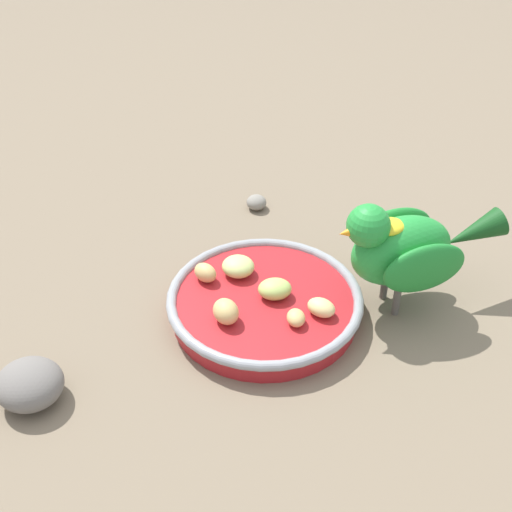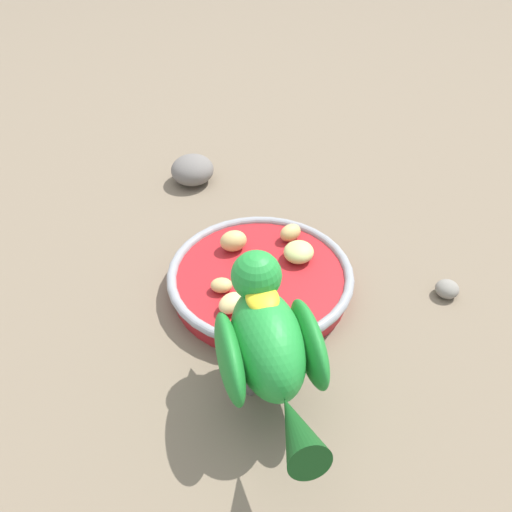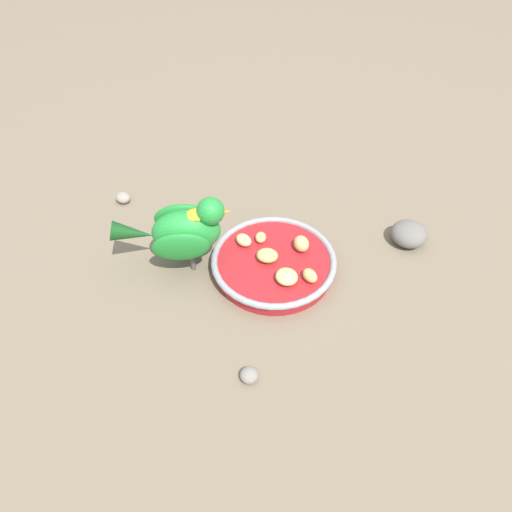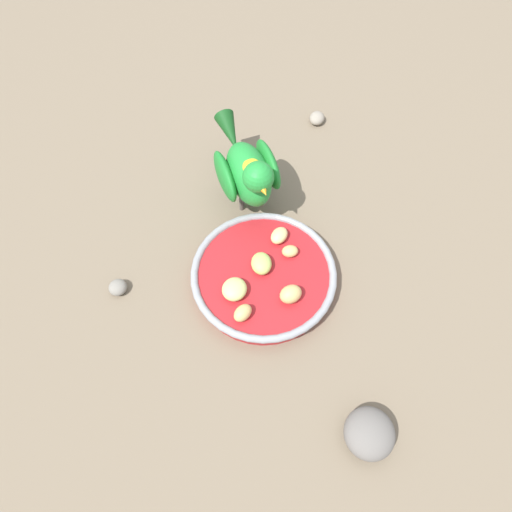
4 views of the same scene
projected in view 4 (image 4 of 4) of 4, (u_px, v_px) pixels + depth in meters
The scene contains 12 objects.
ground_plane at pixel (272, 293), 0.70m from camera, with size 4.00×4.00×0.00m, color #756651.
feeding_bowl at pixel (264, 276), 0.70m from camera, with size 0.22×0.22×0.03m.
apple_piece_0 at pixel (261, 263), 0.69m from camera, with size 0.04×0.03×0.02m, color #B2CC66.
apple_piece_1 at pixel (243, 313), 0.65m from camera, with size 0.03×0.02×0.02m, color tan.
apple_piece_2 at pixel (291, 294), 0.66m from camera, with size 0.03×0.03×0.03m, color tan.
apple_piece_3 at pixel (290, 251), 0.70m from camera, with size 0.02×0.02×0.02m, color tan.
apple_piece_4 at pixel (234, 289), 0.67m from camera, with size 0.04×0.04×0.02m, color #C6D17A.
apple_piece_5 at pixel (279, 236), 0.71m from camera, with size 0.03×0.02×0.02m, color #E5C67F.
parrot at pixel (248, 170), 0.72m from camera, with size 0.14×0.18×0.14m.
rock_large at pixel (369, 433), 0.58m from camera, with size 0.07×0.06×0.04m, color slate.
pebble_0 at pixel (317, 118), 0.87m from camera, with size 0.03×0.03×0.02m, color gray.
pebble_1 at pixel (118, 287), 0.70m from camera, with size 0.03×0.03×0.02m, color gray.
Camera 4 is at (0.04, -0.30, 0.64)m, focal length 32.47 mm.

